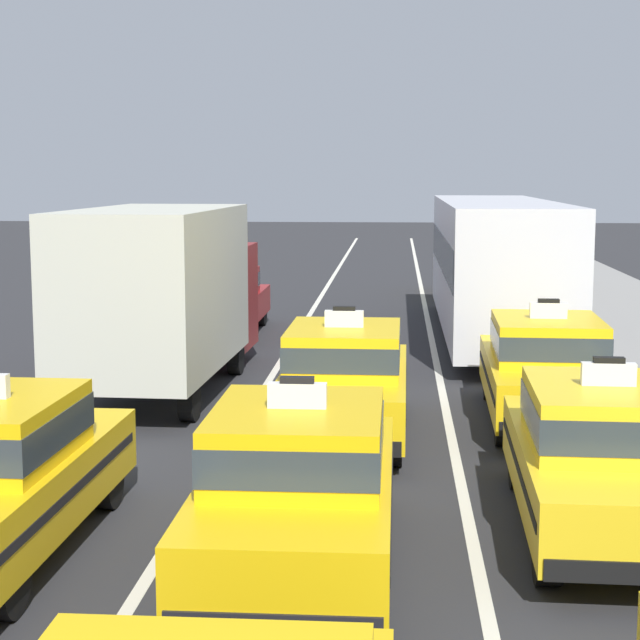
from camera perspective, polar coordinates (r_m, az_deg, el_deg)
name	(u,v)px	position (r m, az deg, el deg)	size (l,w,h in m)	color
lane_stripe_left_center	(286,353)	(22.73, -1.85, -1.80)	(0.14, 80.00, 0.01)	silver
lane_stripe_center_right	(435,355)	(22.62, 6.24, -1.89)	(0.14, 80.00, 0.01)	silver
box_truck_left_third	(166,291)	(18.90, -8.34, 1.56)	(2.48, 7.03, 3.27)	black
sedan_left_fourth	(223,299)	(25.42, -5.28, 1.14)	(1.78, 4.31, 1.58)	black
taxi_center_second	(298,484)	(10.31, -1.17, -8.89)	(1.83, 4.56, 1.96)	black
taxi_center_third	(344,379)	(15.43, 1.33, -3.19)	(1.86, 4.58, 1.96)	black
taxi_right_second	(604,455)	(11.73, 15.12, -7.08)	(1.94, 4.61, 1.96)	black
taxi_right_third	(546,367)	(16.68, 12.14, -2.52)	(1.93, 4.61, 1.96)	black
bus_right_fourth	(495,261)	(25.02, 9.47, 3.19)	(2.57, 11.21, 3.22)	black
taxi_right_fifth	(477,268)	(33.66, 8.52, 2.82)	(1.90, 4.59, 1.96)	black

